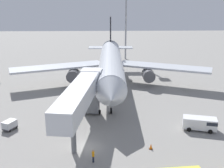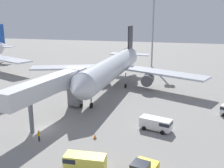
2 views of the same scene
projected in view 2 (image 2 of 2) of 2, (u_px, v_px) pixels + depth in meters
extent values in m
plane|color=gray|center=(44.00, 130.00, 42.59)|extent=(300.00, 300.00, 0.00)
cylinder|color=silver|center=(112.00, 68.00, 64.46)|extent=(6.26, 37.21, 5.28)
cone|color=silver|center=(78.00, 90.00, 45.26)|extent=(5.29, 4.53, 5.17)
cone|color=silver|center=(131.00, 54.00, 84.69)|extent=(5.19, 6.96, 5.01)
cube|color=#232328|center=(130.00, 39.00, 81.87)|extent=(0.50, 5.37, 8.44)
cube|color=silver|center=(139.00, 55.00, 81.71)|extent=(6.44, 4.07, 0.24)
cube|color=silver|center=(120.00, 54.00, 83.47)|extent=(6.44, 4.07, 0.24)
cube|color=silver|center=(164.00, 73.00, 64.18)|extent=(22.14, 13.62, 0.44)
cube|color=silver|center=(72.00, 67.00, 71.12)|extent=(22.31, 12.66, 0.44)
cylinder|color=#4C4C51|center=(148.00, 80.00, 64.41)|extent=(2.92, 3.75, 2.82)
cylinder|color=#4C4C51|center=(82.00, 75.00, 69.29)|extent=(2.92, 3.75, 2.82)
cylinder|color=gray|center=(91.00, 97.00, 51.92)|extent=(0.28, 0.28, 3.46)
cylinder|color=black|center=(91.00, 106.00, 52.36)|extent=(0.38, 1.11, 1.10)
cylinder|color=gray|center=(126.00, 79.00, 66.53)|extent=(0.28, 0.28, 3.46)
cylinder|color=black|center=(126.00, 86.00, 66.97)|extent=(0.38, 1.11, 1.10)
cylinder|color=gray|center=(103.00, 78.00, 68.22)|extent=(0.28, 0.28, 3.46)
cylinder|color=black|center=(103.00, 84.00, 68.66)|extent=(0.38, 1.11, 1.10)
cube|color=silver|center=(44.00, 87.00, 43.27)|extent=(5.70, 19.02, 2.70)
cube|color=red|center=(37.00, 86.00, 43.86)|extent=(2.34, 15.62, 0.44)
cube|color=silver|center=(76.00, 75.00, 52.13)|extent=(3.82, 3.27, 2.84)
cube|color=#232833|center=(79.00, 72.00, 53.22)|extent=(3.30, 0.72, 0.90)
cube|color=slate|center=(75.00, 93.00, 52.57)|extent=(2.79, 2.15, 4.90)
cylinder|color=black|center=(69.00, 104.00, 53.75)|extent=(0.41, 0.84, 0.80)
cylinder|color=black|center=(81.00, 106.00, 52.64)|extent=(0.41, 0.84, 0.80)
cylinder|color=slate|center=(31.00, 117.00, 40.97)|extent=(0.70, 0.70, 5.30)
cube|color=#232833|center=(140.00, 167.00, 28.26)|extent=(2.18, 2.18, 0.90)
cylinder|color=black|center=(137.00, 168.00, 30.89)|extent=(0.65, 1.16, 1.10)
cylinder|color=black|center=(224.00, 115.00, 48.00)|extent=(0.76, 0.58, 0.68)
cube|color=#E5DB4C|center=(85.00, 162.00, 30.98)|extent=(5.09, 2.26, 1.82)
cube|color=#1E232D|center=(71.00, 158.00, 31.18)|extent=(1.73, 2.04, 0.58)
cylinder|color=black|center=(75.00, 163.00, 32.34)|extent=(0.70, 0.39, 0.68)
cylinder|color=black|center=(99.00, 166.00, 31.78)|extent=(0.70, 0.39, 0.68)
cube|color=white|center=(156.00, 123.00, 42.24)|extent=(5.43, 3.30, 1.73)
cube|color=#1E232D|center=(166.00, 123.00, 41.30)|extent=(2.11, 2.44, 0.55)
cylinder|color=black|center=(167.00, 128.00, 42.51)|extent=(0.75, 0.53, 0.68)
cylinder|color=black|center=(163.00, 132.00, 40.86)|extent=(0.75, 0.53, 0.68)
cylinder|color=black|center=(149.00, 124.00, 44.04)|extent=(0.75, 0.53, 0.68)
cylinder|color=black|center=(144.00, 128.00, 42.39)|extent=(0.75, 0.53, 0.68)
cube|color=#38383D|center=(4.00, 109.00, 51.01)|extent=(2.16, 2.48, 0.22)
cube|color=silver|center=(4.00, 106.00, 50.85)|extent=(2.16, 2.48, 1.06)
cylinder|color=black|center=(6.00, 108.00, 51.98)|extent=(0.27, 0.38, 0.36)
cylinder|color=black|center=(9.00, 110.00, 51.16)|extent=(0.27, 0.38, 0.36)
cylinder|color=black|center=(2.00, 112.00, 50.10)|extent=(0.27, 0.38, 0.36)
cylinder|color=#1E2333|center=(39.00, 138.00, 38.63)|extent=(0.28, 0.28, 0.83)
cylinder|color=orange|center=(39.00, 134.00, 38.44)|extent=(0.37, 0.37, 0.66)
sphere|color=tan|center=(39.00, 131.00, 38.32)|extent=(0.22, 0.22, 0.22)
cube|color=black|center=(95.00, 138.00, 39.50)|extent=(0.50, 0.50, 0.03)
cone|color=orange|center=(95.00, 136.00, 39.40)|extent=(0.42, 0.42, 0.73)
cone|color=silver|center=(4.00, 46.00, 106.42)|extent=(4.96, 6.93, 4.91)
cube|color=silver|center=(6.00, 47.00, 103.48)|extent=(6.23, 3.99, 0.24)
cube|color=silver|center=(3.00, 58.00, 85.95)|extent=(25.03, 14.49, 0.44)
cylinder|color=#93969B|center=(153.00, 33.00, 92.42)|extent=(0.56, 0.56, 24.49)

